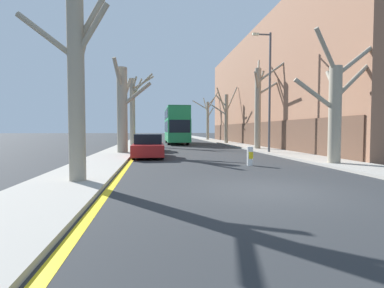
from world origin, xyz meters
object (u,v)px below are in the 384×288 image
object	(u,v)px
street_tree_right_2	(226,116)
double_decker_bus	(176,124)
street_tree_right_0	(337,104)
parked_car_0	(148,146)
street_tree_right_3	(208,118)
traffic_bollard	(250,156)
street_tree_left_1	(123,108)
parked_car_1	(150,143)
street_tree_right_1	(259,103)
lamp_post	(269,87)
street_tree_left_2	(134,108)
street_tree_left_0	(76,74)

from	to	relation	value
street_tree_right_2	double_decker_bus	bearing A→B (deg)	170.39
street_tree_right_0	street_tree_right_2	distance (m)	22.76
street_tree_right_2	parked_car_0	xyz separation A→B (m)	(-9.18, -17.40, -2.74)
street_tree_right_3	traffic_bollard	distance (m)	35.02
street_tree_left_1	double_decker_bus	xyz separation A→B (m)	(4.92, 15.55, -0.80)
street_tree_left_1	street_tree_right_3	xyz separation A→B (m)	(10.92, 26.78, 0.41)
street_tree_right_0	traffic_bollard	world-z (taller)	street_tree_right_0
street_tree_right_3	parked_car_1	bearing A→B (deg)	-110.59
street_tree_left_1	street_tree_right_2	xyz separation A→B (m)	(11.03, 14.51, 0.14)
street_tree_right_0	street_tree_right_1	bearing A→B (deg)	89.29
street_tree_right_2	street_tree_right_3	world-z (taller)	street_tree_right_3
street_tree_right_1	lamp_post	distance (m)	4.24
street_tree_right_1	street_tree_right_3	bearing A→B (deg)	90.69
street_tree_right_3	double_decker_bus	world-z (taller)	street_tree_right_3
street_tree_right_1	parked_car_1	bearing A→B (deg)	-176.90
street_tree_right_1	parked_car_1	xyz separation A→B (m)	(-9.36, -0.51, -3.37)
street_tree_left_2	street_tree_left_0	bearing A→B (deg)	-90.44
street_tree_left_0	lamp_post	xyz separation A→B (m)	(10.62, 10.97, 1.31)
lamp_post	street_tree_right_3	bearing A→B (deg)	88.98
street_tree_right_1	street_tree_right_3	xyz separation A→B (m)	(-0.28, 23.66, -0.33)
street_tree_left_2	parked_car_0	world-z (taller)	street_tree_left_2
double_decker_bus	parked_car_1	size ratio (longest dim) A/B	2.71
lamp_post	street_tree_left_1	bearing A→B (deg)	174.68
street_tree_right_0	double_decker_bus	size ratio (longest dim) A/B	0.61
double_decker_bus	street_tree_left_2	bearing A→B (deg)	-138.85
street_tree_left_0	street_tree_right_1	xyz separation A→B (m)	(11.40, 15.06, 0.53)
street_tree_left_0	traffic_bollard	world-z (taller)	street_tree_left_0
street_tree_right_3	parked_car_1	size ratio (longest dim) A/B	1.96
street_tree_left_0	lamp_post	size ratio (longest dim) A/B	0.89
street_tree_right_0	double_decker_bus	world-z (taller)	street_tree_right_0
street_tree_right_3	double_decker_bus	distance (m)	12.79
street_tree_left_2	parked_car_1	size ratio (longest dim) A/B	1.94
street_tree_left_1	street_tree_left_2	world-z (taller)	street_tree_left_2
double_decker_bus	lamp_post	distance (m)	17.57
street_tree_left_0	street_tree_right_0	distance (m)	11.86
street_tree_left_0	street_tree_left_2	world-z (taller)	street_tree_left_2
parked_car_0	double_decker_bus	bearing A→B (deg)	80.52
street_tree_right_0	parked_car_1	distance (m)	14.43
double_decker_bus	street_tree_left_0	bearing A→B (deg)	-100.54
street_tree_right_0	street_tree_right_1	distance (m)	11.41
street_tree_right_3	street_tree_right_2	bearing A→B (deg)	-89.50
street_tree_right_3	lamp_post	size ratio (longest dim) A/B	0.91
lamp_post	traffic_bollard	distance (m)	8.89
street_tree_right_3	parked_car_1	xyz separation A→B (m)	(-9.08, -24.17, -3.05)
street_tree_left_0	street_tree_right_1	bearing A→B (deg)	52.88
street_tree_right_2	parked_car_1	xyz separation A→B (m)	(-9.18, -11.90, -2.77)
double_decker_bus	traffic_bollard	bearing A→B (deg)	-85.31
double_decker_bus	parked_car_1	world-z (taller)	double_decker_bus
parked_car_1	street_tree_right_2	bearing A→B (deg)	52.33
parked_car_1	double_decker_bus	bearing A→B (deg)	76.62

